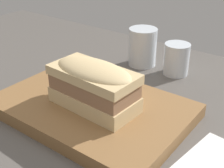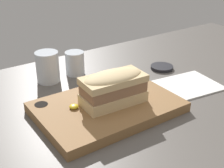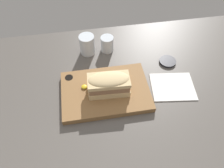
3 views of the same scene
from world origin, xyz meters
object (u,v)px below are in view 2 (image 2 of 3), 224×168
condiment_dish (162,67)px  wine_glass (75,64)px  serving_board (107,107)px  napkin (188,85)px  water_glass (48,69)px  sandwich (113,87)px

condiment_dish → wine_glass: bearing=154.0°
serving_board → napkin: bearing=-2.6°
wine_glass → water_glass: bearing=-179.3°
wine_glass → napkin: 37.68cm
water_glass → condiment_dish: (37.17, -13.23, -3.75)cm
sandwich → napkin: (28.31, -0.39, -7.30)cm
water_glass → sandwich: bearing=-77.0°
serving_board → condiment_dish: serving_board is taller
sandwich → napkin: 29.23cm
serving_board → sandwich: bearing=-33.4°
serving_board → napkin: 29.80cm
napkin → condiment_dish: condiment_dish is taller
wine_glass → condiment_dish: size_ratio=0.99×
serving_board → condiment_dish: bearing=22.6°
serving_board → sandwich: 6.38cm
wine_glass → condiment_dish: (27.36, -13.35, -2.94)cm
sandwich → wine_glass: size_ratio=2.18×
serving_board → condiment_dish: 34.92cm
water_glass → napkin: bearing=-38.9°
water_glass → wine_glass: (9.81, 0.12, -0.80)cm
sandwich → wine_glass: bearing=83.0°
serving_board → wine_glass: bearing=79.7°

